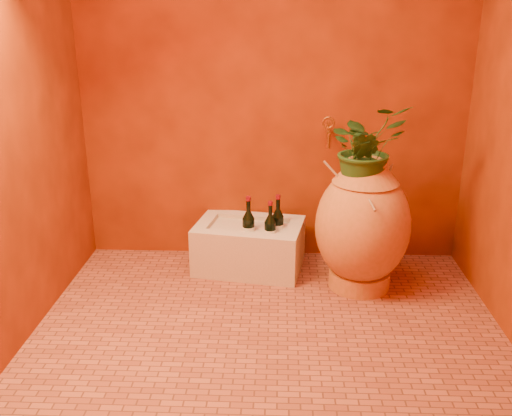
{
  "coord_description": "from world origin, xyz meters",
  "views": [
    {
      "loc": [
        0.05,
        -2.67,
        1.63
      ],
      "look_at": [
        -0.08,
        0.35,
        0.56
      ],
      "focal_mm": 40.0,
      "sensor_mm": 36.0,
      "label": 1
    }
  ],
  "objects_px": {
    "wine_bottle_b": "(248,229)",
    "wall_tap": "(328,130)",
    "stone_basin": "(249,247)",
    "wine_bottle_a": "(278,226)",
    "wine_bottle_c": "(270,232)",
    "amphora": "(362,225)"
  },
  "relations": [
    {
      "from": "stone_basin",
      "to": "amphora",
      "type": "bearing_deg",
      "value": -18.69
    },
    {
      "from": "wine_bottle_a",
      "to": "wine_bottle_c",
      "type": "xyz_separation_m",
      "value": [
        -0.05,
        -0.08,
        -0.01
      ]
    },
    {
      "from": "wine_bottle_a",
      "to": "wine_bottle_b",
      "type": "relative_size",
      "value": 0.98
    },
    {
      "from": "amphora",
      "to": "stone_basin",
      "type": "xyz_separation_m",
      "value": [
        -0.69,
        0.23,
        -0.25
      ]
    },
    {
      "from": "wine_bottle_b",
      "to": "wall_tap",
      "type": "distance_m",
      "value": 0.8
    },
    {
      "from": "stone_basin",
      "to": "wine_bottle_b",
      "type": "xyz_separation_m",
      "value": [
        -0.0,
        -0.04,
        0.14
      ]
    },
    {
      "from": "wine_bottle_a",
      "to": "wine_bottle_b",
      "type": "bearing_deg",
      "value": -162.53
    },
    {
      "from": "wine_bottle_b",
      "to": "stone_basin",
      "type": "bearing_deg",
      "value": 86.79
    },
    {
      "from": "stone_basin",
      "to": "wine_bottle_a",
      "type": "bearing_deg",
      "value": 4.94
    },
    {
      "from": "amphora",
      "to": "wine_bottle_b",
      "type": "xyz_separation_m",
      "value": [
        -0.69,
        0.19,
        -0.11
      ]
    },
    {
      "from": "stone_basin",
      "to": "wall_tap",
      "type": "relative_size",
      "value": 3.99
    },
    {
      "from": "stone_basin",
      "to": "wall_tap",
      "type": "distance_m",
      "value": 0.91
    },
    {
      "from": "wine_bottle_b",
      "to": "wall_tap",
      "type": "height_order",
      "value": "wall_tap"
    },
    {
      "from": "wall_tap",
      "to": "wine_bottle_c",
      "type": "bearing_deg",
      "value": -148.15
    },
    {
      "from": "amphora",
      "to": "wine_bottle_c",
      "type": "xyz_separation_m",
      "value": [
        -0.55,
        0.17,
        -0.12
      ]
    },
    {
      "from": "amphora",
      "to": "wine_bottle_b",
      "type": "height_order",
      "value": "amphora"
    },
    {
      "from": "amphora",
      "to": "wine_bottle_a",
      "type": "relative_size",
      "value": 2.45
    },
    {
      "from": "wine_bottle_a",
      "to": "wall_tap",
      "type": "height_order",
      "value": "wall_tap"
    },
    {
      "from": "stone_basin",
      "to": "wine_bottle_a",
      "type": "xyz_separation_m",
      "value": [
        0.18,
        0.02,
        0.14
      ]
    },
    {
      "from": "stone_basin",
      "to": "wine_bottle_c",
      "type": "xyz_separation_m",
      "value": [
        0.14,
        -0.07,
        0.14
      ]
    },
    {
      "from": "stone_basin",
      "to": "wine_bottle_b",
      "type": "relative_size",
      "value": 2.2
    },
    {
      "from": "wine_bottle_b",
      "to": "wine_bottle_c",
      "type": "bearing_deg",
      "value": -10.08
    }
  ]
}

